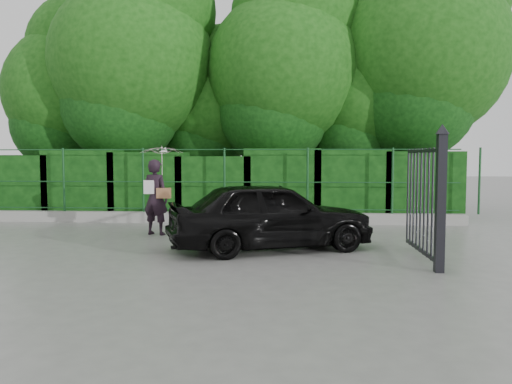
{
  "coord_description": "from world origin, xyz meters",
  "views": [
    {
      "loc": [
        2.21,
        -9.25,
        1.84
      ],
      "look_at": [
        1.5,
        1.3,
        1.1
      ],
      "focal_mm": 35.0,
      "sensor_mm": 36.0,
      "label": 1
    }
  ],
  "objects": [
    {
      "name": "woman",
      "position": [
        -0.86,
        2.35,
        1.38
      ],
      "size": [
        1.02,
        1.0,
        2.12
      ],
      "color": "black",
      "rests_on": "ground"
    },
    {
      "name": "kerb",
      "position": [
        0.0,
        4.5,
        0.15
      ],
      "size": [
        14.0,
        0.25,
        0.3
      ],
      "primitive_type": "cube",
      "color": "#9E9E99",
      "rests_on": "ground"
    },
    {
      "name": "ground",
      "position": [
        0.0,
        0.0,
        0.0
      ],
      "size": [
        80.0,
        80.0,
        0.0
      ],
      "primitive_type": "plane",
      "color": "gray"
    },
    {
      "name": "trees",
      "position": [
        1.14,
        7.74,
        4.62
      ],
      "size": [
        17.1,
        6.15,
        8.08
      ],
      "color": "black",
      "rests_on": "ground"
    },
    {
      "name": "hedge",
      "position": [
        0.06,
        5.5,
        1.0
      ],
      "size": [
        14.2,
        1.2,
        2.09
      ],
      "color": "black",
      "rests_on": "ground"
    },
    {
      "name": "gate",
      "position": [
        4.6,
        -0.72,
        1.19
      ],
      "size": [
        0.22,
        2.33,
        2.36
      ],
      "color": "black",
      "rests_on": "ground"
    },
    {
      "name": "fence",
      "position": [
        0.22,
        4.5,
        1.2
      ],
      "size": [
        14.13,
        0.06,
        1.8
      ],
      "color": "#16451F",
      "rests_on": "kerb"
    },
    {
      "name": "car",
      "position": [
        1.83,
        0.6,
        0.69
      ],
      "size": [
        4.37,
        2.97,
        1.38
      ],
      "primitive_type": "imported",
      "rotation": [
        0.0,
        0.0,
        1.93
      ],
      "color": "black",
      "rests_on": "ground"
    }
  ]
}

